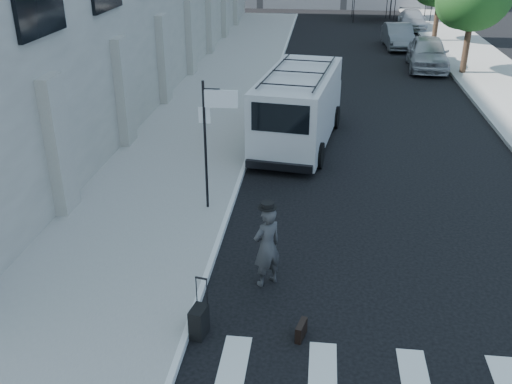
% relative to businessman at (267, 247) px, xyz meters
% --- Properties ---
extents(ground, '(120.00, 120.00, 0.00)m').
position_rel_businessman_xyz_m(ground, '(0.66, 0.04, -0.93)').
color(ground, black).
rests_on(ground, ground).
extents(sidewalk_left, '(4.50, 48.00, 0.15)m').
position_rel_businessman_xyz_m(sidewalk_left, '(-3.59, 16.04, -0.86)').
color(sidewalk_left, gray).
rests_on(sidewalk_left, ground).
extents(sidewalk_right, '(4.00, 56.00, 0.15)m').
position_rel_businessman_xyz_m(sidewalk_right, '(9.66, 20.04, -0.86)').
color(sidewalk_right, gray).
rests_on(sidewalk_right, ground).
extents(sign_pole, '(1.03, 0.07, 3.50)m').
position_rel_businessman_xyz_m(sign_pole, '(-1.71, 3.24, 1.72)').
color(sign_pole, black).
rests_on(sign_pole, sidewalk_left).
extents(businessman, '(0.80, 0.79, 1.87)m').
position_rel_businessman_xyz_m(businessman, '(0.00, 0.00, 0.00)').
color(businessman, '#373739').
rests_on(businessman, ground).
extents(briefcase, '(0.23, 0.46, 0.34)m').
position_rel_businessman_xyz_m(briefcase, '(0.83, -1.74, -0.76)').
color(briefcase, black).
rests_on(briefcase, ground).
extents(suitcase, '(0.35, 0.47, 1.19)m').
position_rel_businessman_xyz_m(suitcase, '(-1.11, -1.89, -0.62)').
color(suitcase, black).
rests_on(suitcase, ground).
extents(cargo_van, '(3.10, 7.02, 2.54)m').
position_rel_businessman_xyz_m(cargo_van, '(0.25, 9.09, 0.37)').
color(cargo_van, silver).
rests_on(cargo_van, ground).
extents(parked_car_a, '(2.35, 5.13, 1.70)m').
position_rel_businessman_xyz_m(parked_car_a, '(6.60, 21.24, -0.08)').
color(parked_car_a, '#9A9CA1').
rests_on(parked_car_a, ground).
extents(parked_car_b, '(1.76, 4.55, 1.48)m').
position_rel_businessman_xyz_m(parked_car_b, '(5.66, 26.89, -0.19)').
color(parked_car_b, '#575A5E').
rests_on(parked_car_b, ground).
extents(parked_car_c, '(1.99, 4.65, 1.33)m').
position_rel_businessman_xyz_m(parked_car_c, '(7.46, 34.20, -0.27)').
color(parked_car_c, '#A2A4A9').
rests_on(parked_car_c, ground).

